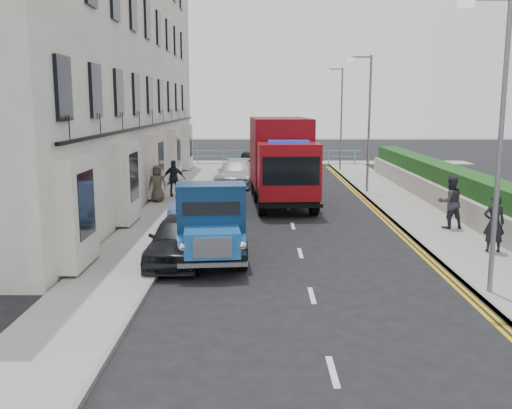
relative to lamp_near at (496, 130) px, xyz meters
name	(u,v)px	position (x,y,z in m)	size (l,w,h in m)	color
ground	(305,272)	(-4.18, 2.00, -4.00)	(120.00, 120.00, 0.00)	black
pavement_west	(169,210)	(-9.38, 11.00, -3.94)	(2.40, 38.00, 0.12)	gray
pavement_east	(411,210)	(1.12, 11.00, -3.94)	(2.60, 38.00, 0.12)	gray
promenade	(276,163)	(-4.18, 31.00, -3.94)	(30.00, 2.50, 0.12)	gray
sea_plane	(269,139)	(-4.18, 62.00, -4.00)	(120.00, 120.00, 0.00)	#4B5E67
terrace_west	(90,50)	(-13.65, 15.00, 3.17)	(6.31, 30.20, 14.25)	white
garden_east	(457,191)	(3.03, 11.00, -3.10)	(1.45, 28.00, 1.75)	#B2AD9E
seafront_railing	(276,157)	(-4.18, 30.20, -3.42)	(13.00, 0.08, 1.11)	#59B2A5
lamp_near	(496,130)	(0.00, 0.00, 0.00)	(1.23, 0.18, 7.00)	slate
lamp_mid	(367,116)	(0.00, 16.00, 0.00)	(1.23, 0.18, 7.00)	slate
lamp_far	(340,113)	(0.00, 26.00, 0.00)	(1.23, 0.18, 7.00)	slate
bedford_lorry	(211,227)	(-6.86, 2.89, -2.93)	(2.39, 5.07, 2.32)	black
red_lorry	(281,158)	(-4.44, 13.17, -1.90)	(3.00, 7.67, 3.95)	black
parked_car_front	(180,239)	(-7.78, 3.00, -3.30)	(1.65, 4.10, 1.40)	black
parked_car_mid	(201,202)	(-7.78, 9.00, -3.25)	(1.58, 4.53, 1.49)	#587CBC
parked_car_rear	(236,173)	(-6.78, 18.87, -3.29)	(1.98, 4.88, 1.42)	silver
seafront_car_left	(266,156)	(-4.94, 28.89, -3.24)	(2.52, 5.47, 1.52)	black
seafront_car_right	(285,161)	(-3.68, 26.20, -3.34)	(1.55, 3.86, 1.32)	#ADABB0
pedestrian_east_near	(494,223)	(1.70, 3.78, -2.99)	(0.65, 0.42, 1.77)	black
pedestrian_east_far	(450,202)	(1.48, 7.16, -2.91)	(0.94, 0.73, 1.94)	#302D37
pedestrian_west_near	(174,178)	(-9.62, 14.24, -2.98)	(1.05, 0.44, 1.79)	#18222C
pedestrian_west_far	(157,183)	(-10.18, 12.78, -3.02)	(0.84, 0.55, 1.71)	#453C32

